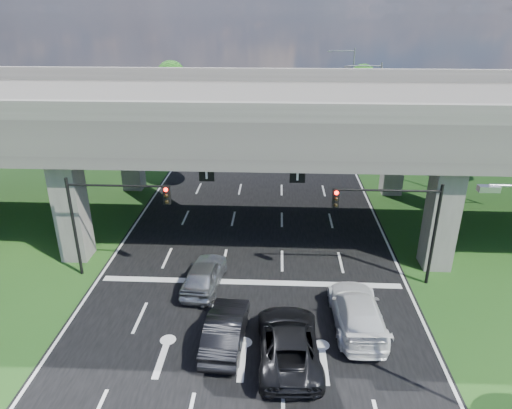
# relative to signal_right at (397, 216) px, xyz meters

# --- Properties ---
(ground) EXTENTS (160.00, 160.00, 0.00)m
(ground) POSITION_rel_signal_right_xyz_m (-7.82, -3.94, -4.19)
(ground) COLOR #194014
(ground) RESTS_ON ground
(road) EXTENTS (18.00, 120.00, 0.03)m
(road) POSITION_rel_signal_right_xyz_m (-7.82, 6.06, -4.17)
(road) COLOR black
(road) RESTS_ON ground
(overpass) EXTENTS (80.00, 15.00, 10.00)m
(overpass) POSITION_rel_signal_right_xyz_m (-7.82, 8.06, 3.73)
(overpass) COLOR #3D3A37
(overpass) RESTS_ON ground
(warehouse) EXTENTS (20.00, 10.00, 4.00)m
(warehouse) POSITION_rel_signal_right_xyz_m (-33.82, 31.06, -2.19)
(warehouse) COLOR #9E9E99
(warehouse) RESTS_ON ground
(signal_right) EXTENTS (5.76, 0.54, 6.00)m
(signal_right) POSITION_rel_signal_right_xyz_m (0.00, 0.00, 0.00)
(signal_right) COLOR black
(signal_right) RESTS_ON ground
(signal_left) EXTENTS (5.76, 0.54, 6.00)m
(signal_left) POSITION_rel_signal_right_xyz_m (-15.65, 0.00, 0.00)
(signal_left) COLOR black
(signal_left) RESTS_ON ground
(streetlight_far) EXTENTS (3.38, 0.25, 10.00)m
(streetlight_far) POSITION_rel_signal_right_xyz_m (2.27, 20.06, 1.66)
(streetlight_far) COLOR gray
(streetlight_far) RESTS_ON ground
(streetlight_beyond) EXTENTS (3.38, 0.25, 10.00)m
(streetlight_beyond) POSITION_rel_signal_right_xyz_m (2.27, 36.06, 1.66)
(streetlight_beyond) COLOR gray
(streetlight_beyond) RESTS_ON ground
(tree_left_near) EXTENTS (4.50, 4.50, 7.80)m
(tree_left_near) POSITION_rel_signal_right_xyz_m (-21.78, 22.06, 0.63)
(tree_left_near) COLOR black
(tree_left_near) RESTS_ON ground
(tree_left_mid) EXTENTS (3.91, 3.90, 6.76)m
(tree_left_mid) POSITION_rel_signal_right_xyz_m (-24.78, 30.06, -0.01)
(tree_left_mid) COLOR black
(tree_left_mid) RESTS_ON ground
(tree_left_far) EXTENTS (4.80, 4.80, 8.32)m
(tree_left_far) POSITION_rel_signal_right_xyz_m (-20.78, 38.06, 0.95)
(tree_left_far) COLOR black
(tree_left_far) RESTS_ON ground
(tree_right_near) EXTENTS (4.20, 4.20, 7.28)m
(tree_right_near) POSITION_rel_signal_right_xyz_m (5.22, 24.06, 0.31)
(tree_right_near) COLOR black
(tree_right_near) RESTS_ON ground
(tree_right_mid) EXTENTS (3.91, 3.90, 6.76)m
(tree_right_mid) POSITION_rel_signal_right_xyz_m (8.22, 32.06, -0.01)
(tree_right_mid) COLOR black
(tree_right_mid) RESTS_ON ground
(tree_right_far) EXTENTS (4.50, 4.50, 7.80)m
(tree_right_far) POSITION_rel_signal_right_xyz_m (4.22, 40.06, 0.63)
(tree_right_far) COLOR black
(tree_right_far) RESTS_ON ground
(car_silver) EXTENTS (2.34, 4.83, 1.59)m
(car_silver) POSITION_rel_signal_right_xyz_m (-10.36, -0.94, -3.36)
(car_silver) COLOR #A1A4A8
(car_silver) RESTS_ON road
(car_dark) EXTENTS (1.91, 4.87, 1.58)m
(car_dark) POSITION_rel_signal_right_xyz_m (-8.67, -5.61, -3.37)
(car_dark) COLOR black
(car_dark) RESTS_ON road
(car_white) EXTENTS (2.47, 5.77, 1.66)m
(car_white) POSITION_rel_signal_right_xyz_m (-2.42, -4.04, -3.33)
(car_white) COLOR silver
(car_white) RESTS_ON road
(car_trailing) EXTENTS (2.91, 5.86, 1.60)m
(car_trailing) POSITION_rel_signal_right_xyz_m (-5.79, -6.41, -3.36)
(car_trailing) COLOR black
(car_trailing) RESTS_ON road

